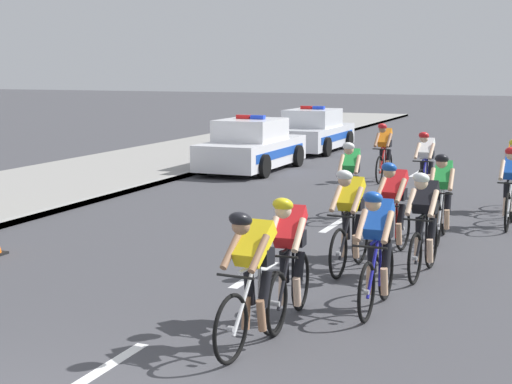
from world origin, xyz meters
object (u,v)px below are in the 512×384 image
Objects in this scene: cyclist_second at (289,257)px; cyclist_lead at (252,277)px; police_car_nearest at (252,147)px; cyclist_ninth at (511,186)px; cyclist_fourth at (350,218)px; cyclist_sixth at (393,208)px; cyclist_eleventh at (384,151)px; cyclist_twelfth at (426,164)px; cyclist_fifth at (424,222)px; police_car_second at (313,132)px; cyclist_eighth at (350,179)px; cyclist_seventh at (442,196)px; cyclist_third at (377,248)px.

cyclist_lead is at bearing -93.09° from cyclist_second.
cyclist_ninth is at bearing -37.73° from police_car_nearest.
cyclist_sixth is (0.39, 1.12, 0.00)m from cyclist_fourth.
cyclist_eleventh is 0.39× the size of police_car_nearest.
cyclist_twelfth is 6.32m from police_car_nearest.
cyclist_twelfth is (-0.20, 7.07, 0.00)m from cyclist_fourth.
cyclist_twelfth is at bearing 100.26° from cyclist_fifth.
police_car_second is (-7.60, 11.51, -0.11)m from cyclist_ninth.
cyclist_eighth is 3.01m from cyclist_ninth.
cyclist_sixth is at bearing -62.90° from cyclist_eighth.
cyclist_fourth is 0.39× the size of police_car_second.
cyclist_eighth is 7.63m from police_car_nearest.
police_car_nearest is (-5.51, 3.09, -0.11)m from cyclist_twelfth.
cyclist_ninth is at bearing -56.57° from police_car_second.
cyclist_eleventh is at bearing 110.98° from cyclist_seventh.
cyclist_second is (0.05, 0.99, 0.00)m from cyclist_lead.
cyclist_lead is 1.00× the size of cyclist_third.
cyclist_eighth is (-2.17, 3.95, 0.00)m from cyclist_fifth.
police_car_second reaches higher than cyclist_fifth.
cyclist_eighth and cyclist_eleventh have the same top height.
cyclist_fifth is (0.22, 1.89, 0.00)m from cyclist_third.
cyclist_third is at bearing -69.54° from police_car_second.
police_car_second is (-5.72, 15.80, -0.11)m from cyclist_fourth.
cyclist_ninth is at bearing 78.69° from cyclist_fifth.
cyclist_sixth is at bearing -108.62° from cyclist_seventh.
cyclist_lead is 1.00× the size of cyclist_seventh.
cyclist_ninth is (1.88, 4.28, 0.00)m from cyclist_fourth.
cyclist_ninth is at bearing 59.18° from cyclist_seventh.
cyclist_lead is 3.88m from cyclist_fifth.
cyclist_seventh is 1.93m from cyclist_ninth.
cyclist_eleventh is at bearing 125.11° from cyclist_ninth.
cyclist_third is 1.00× the size of cyclist_fourth.
cyclist_eleventh is at bearing -57.94° from police_car_second.
cyclist_second is at bearing -65.87° from police_car_nearest.
cyclist_second and cyclist_seventh have the same top height.
cyclist_sixth is 8.50m from cyclist_eleventh.
cyclist_fifth is at bearing 83.49° from cyclist_third.
police_car_second is at bearing 116.65° from cyclist_seventh.
police_car_nearest is 1.00× the size of police_car_second.
police_car_nearest is (-6.77, 10.04, -0.11)m from cyclist_fifth.
police_car_nearest reaches higher than cyclist_eleventh.
cyclist_second is 3.75m from cyclist_sixth.
cyclist_twelfth is at bearing 90.82° from cyclist_lead.
cyclist_third is at bearing -96.51° from cyclist_fifth.
cyclist_third is at bearing -99.82° from cyclist_ninth.
cyclist_lead and cyclist_second have the same top height.
cyclist_eighth is (-1.07, 7.67, 0.00)m from cyclist_lead.
cyclist_seventh is (0.50, 1.50, 0.00)m from cyclist_sixth.
cyclist_third is at bearing -81.23° from cyclist_sixth.
police_car_second reaches higher than cyclist_fourth.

